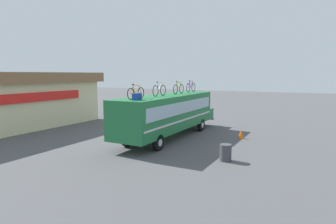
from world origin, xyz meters
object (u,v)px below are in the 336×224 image
(rooftop_bicycle_2, at_px, (159,90))
(trash_bin, at_px, (226,153))
(rooftop_bicycle_4, at_px, (191,87))
(rooftop_bicycle_3, at_px, (178,89))
(luggage_bag_1, at_px, (137,97))
(rooftop_bicycle_1, at_px, (136,93))
(traffic_cone, at_px, (241,134))
(bus, at_px, (169,112))

(rooftop_bicycle_2, xyz_separation_m, trash_bin, (-2.37, -5.29, -3.01))
(rooftop_bicycle_4, bearing_deg, rooftop_bicycle_3, -177.21)
(luggage_bag_1, relative_size, rooftop_bicycle_4, 0.27)
(rooftop_bicycle_1, height_order, traffic_cone, rooftop_bicycle_1)
(rooftop_bicycle_4, height_order, traffic_cone, rooftop_bicycle_4)
(bus, distance_m, rooftop_bicycle_4, 4.24)
(rooftop_bicycle_1, distance_m, traffic_cone, 8.28)
(rooftop_bicycle_1, height_order, rooftop_bicycle_2, rooftop_bicycle_2)
(rooftop_bicycle_1, bearing_deg, luggage_bag_1, -141.40)
(rooftop_bicycle_1, bearing_deg, rooftop_bicycle_4, -0.58)
(bus, bearing_deg, rooftop_bicycle_2, 178.14)
(traffic_cone, bearing_deg, rooftop_bicycle_1, 141.86)
(trash_bin, bearing_deg, traffic_cone, 6.09)
(trash_bin, bearing_deg, rooftop_bicycle_1, 93.28)
(rooftop_bicycle_1, distance_m, rooftop_bicycle_3, 5.29)
(rooftop_bicycle_2, bearing_deg, rooftop_bicycle_3, -3.22)
(rooftop_bicycle_2, bearing_deg, bus, -1.86)
(luggage_bag_1, height_order, rooftop_bicycle_2, rooftop_bicycle_2)
(luggage_bag_1, height_order, rooftop_bicycle_4, rooftop_bicycle_4)
(rooftop_bicycle_1, bearing_deg, rooftop_bicycle_2, -1.25)
(rooftop_bicycle_2, xyz_separation_m, rooftop_bicycle_3, (2.61, -0.15, -0.01))
(bus, height_order, traffic_cone, bus)
(rooftop_bicycle_1, bearing_deg, traffic_cone, -38.14)
(rooftop_bicycle_1, xyz_separation_m, rooftop_bicycle_2, (2.68, -0.06, 0.03))
(bus, bearing_deg, rooftop_bicycle_3, -4.53)
(rooftop_bicycle_3, xyz_separation_m, trash_bin, (-4.98, -5.15, -3.00))
(luggage_bag_1, xyz_separation_m, rooftop_bicycle_3, (5.84, 0.24, 0.19))
(rooftop_bicycle_1, height_order, rooftop_bicycle_3, rooftop_bicycle_3)
(luggage_bag_1, height_order, rooftop_bicycle_3, rooftop_bicycle_3)
(rooftop_bicycle_3, bearing_deg, rooftop_bicycle_4, 2.79)
(rooftop_bicycle_4, height_order, trash_bin, rooftop_bicycle_4)
(rooftop_bicycle_3, bearing_deg, luggage_bag_1, -177.66)
(bus, bearing_deg, rooftop_bicycle_1, 178.55)
(luggage_bag_1, xyz_separation_m, rooftop_bicycle_4, (8.43, 0.36, 0.21))
(bus, relative_size, rooftop_bicycle_2, 6.86)
(bus, xyz_separation_m, rooftop_bicycle_1, (-3.95, 0.10, 1.61))
(traffic_cone, bearing_deg, rooftop_bicycle_3, 99.39)
(rooftop_bicycle_3, xyz_separation_m, traffic_cone, (0.75, -4.54, -3.11))
(rooftop_bicycle_3, bearing_deg, trash_bin, -134.06)
(rooftop_bicycle_4, distance_m, trash_bin, 9.70)
(rooftop_bicycle_2, height_order, trash_bin, rooftop_bicycle_2)
(rooftop_bicycle_1, relative_size, trash_bin, 1.97)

